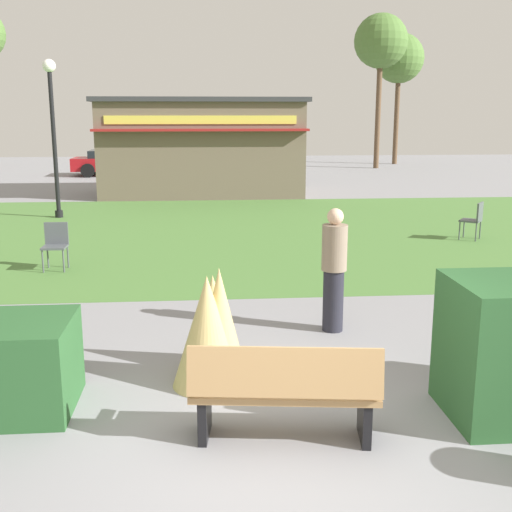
# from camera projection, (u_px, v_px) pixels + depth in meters

# --- Properties ---
(ground_plane) EXTENTS (80.00, 80.00, 0.00)m
(ground_plane) POSITION_uv_depth(u_px,v_px,m) (286.00, 452.00, 5.64)
(ground_plane) COLOR gray
(lawn_patch) EXTENTS (36.00, 12.00, 0.01)m
(lawn_patch) POSITION_uv_depth(u_px,v_px,m) (231.00, 232.00, 16.11)
(lawn_patch) COLOR #4C7A38
(lawn_patch) RESTS_ON ground_plane
(park_bench) EXTENTS (1.75, 0.73, 0.95)m
(park_bench) POSITION_uv_depth(u_px,v_px,m) (285.00, 392.00, 5.72)
(park_bench) COLOR tan
(park_bench) RESTS_ON ground_plane
(ornamental_grass_behind_left) EXTENTS (0.78, 0.78, 1.23)m
(ornamental_grass_behind_left) POSITION_uv_depth(u_px,v_px,m) (208.00, 331.00, 6.90)
(ornamental_grass_behind_left) COLOR tan
(ornamental_grass_behind_left) RESTS_ON ground_plane
(ornamental_grass_behind_right) EXTENTS (0.70, 0.70, 1.11)m
(ornamental_grass_behind_right) POSITION_uv_depth(u_px,v_px,m) (213.00, 322.00, 7.42)
(ornamental_grass_behind_right) COLOR tan
(ornamental_grass_behind_right) RESTS_ON ground_plane
(ornamental_grass_behind_center) EXTENTS (0.63, 0.63, 1.30)m
(ornamental_grass_behind_center) POSITION_uv_depth(u_px,v_px,m) (220.00, 325.00, 6.99)
(ornamental_grass_behind_center) COLOR tan
(ornamental_grass_behind_center) RESTS_ON ground_plane
(lamppost_far) EXTENTS (0.36, 0.36, 4.36)m
(lamppost_far) POSITION_uv_depth(u_px,v_px,m) (53.00, 120.00, 17.72)
(lamppost_far) COLOR black
(lamppost_far) RESTS_ON ground_plane
(food_kiosk) EXTENTS (7.41, 4.22, 3.45)m
(food_kiosk) POSITION_uv_depth(u_px,v_px,m) (202.00, 146.00, 23.32)
(food_kiosk) COLOR #6B5B4C
(food_kiosk) RESTS_ON ground_plane
(cafe_chair_west) EXTENTS (0.62, 0.62, 0.89)m
(cafe_chair_west) POSITION_uv_depth(u_px,v_px,m) (475.00, 218.00, 14.97)
(cafe_chair_west) COLOR #4C5156
(cafe_chair_west) RESTS_ON ground_plane
(cafe_chair_east) EXTENTS (0.45, 0.45, 0.89)m
(cafe_chair_east) POSITION_uv_depth(u_px,v_px,m) (56.00, 242.00, 12.13)
(cafe_chair_east) COLOR #4C5156
(cafe_chair_east) RESTS_ON ground_plane
(person_strolling) EXTENTS (0.34, 0.34, 1.69)m
(person_strolling) POSITION_uv_depth(u_px,v_px,m) (334.00, 269.00, 8.61)
(person_strolling) COLOR #23232D
(person_strolling) RESTS_ON ground_plane
(parked_car_west_slot) EXTENTS (4.24, 2.13, 1.20)m
(parked_car_west_slot) POSITION_uv_depth(u_px,v_px,m) (117.00, 162.00, 30.62)
(parked_car_west_slot) COLOR maroon
(parked_car_west_slot) RESTS_ON ground_plane
(tree_left_bg) EXTENTS (2.80, 2.80, 7.38)m
(tree_left_bg) POSITION_uv_depth(u_px,v_px,m) (399.00, 59.00, 36.39)
(tree_left_bg) COLOR brown
(tree_left_bg) RESTS_ON ground_plane
(tree_right_bg) EXTENTS (2.80, 2.80, 8.00)m
(tree_right_bg) POSITION_uv_depth(u_px,v_px,m) (381.00, 42.00, 33.40)
(tree_right_bg) COLOR brown
(tree_right_bg) RESTS_ON ground_plane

